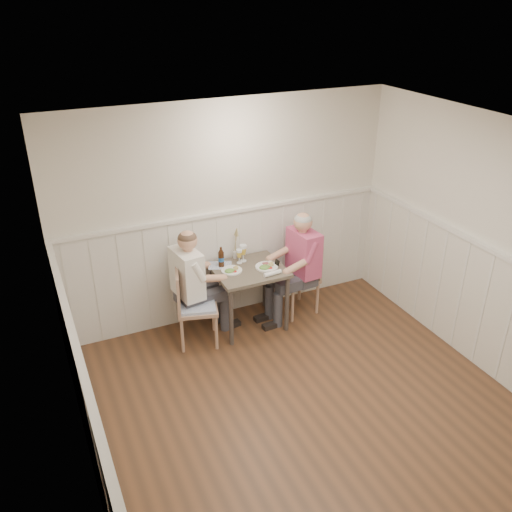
{
  "coord_description": "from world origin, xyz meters",
  "views": [
    {
      "loc": [
        -2.12,
        -3.16,
        3.64
      ],
      "look_at": [
        0.08,
        1.64,
        1.0
      ],
      "focal_mm": 38.0,
      "sensor_mm": 36.0,
      "label": 1
    }
  ],
  "objects_px": {
    "chair_right": "(301,274)",
    "man_in_pink": "(300,273)",
    "dining_table": "(249,277)",
    "diner_cream": "(192,293)",
    "chair_left": "(192,303)",
    "beer_bottle": "(221,258)",
    "grass_vase": "(235,244)"
  },
  "relations": [
    {
      "from": "chair_right",
      "to": "man_in_pink",
      "type": "distance_m",
      "value": 0.13
    },
    {
      "from": "dining_table",
      "to": "man_in_pink",
      "type": "bearing_deg",
      "value": -4.19
    },
    {
      "from": "diner_cream",
      "to": "chair_left",
      "type": "bearing_deg",
      "value": -108.99
    },
    {
      "from": "chair_left",
      "to": "diner_cream",
      "type": "distance_m",
      "value": 0.14
    },
    {
      "from": "chair_left",
      "to": "diner_cream",
      "type": "relative_size",
      "value": 0.69
    },
    {
      "from": "beer_bottle",
      "to": "man_in_pink",
      "type": "bearing_deg",
      "value": -13.86
    },
    {
      "from": "diner_cream",
      "to": "beer_bottle",
      "type": "height_order",
      "value": "diner_cream"
    },
    {
      "from": "man_in_pink",
      "to": "grass_vase",
      "type": "distance_m",
      "value": 0.86
    },
    {
      "from": "man_in_pink",
      "to": "grass_vase",
      "type": "relative_size",
      "value": 3.41
    },
    {
      "from": "diner_cream",
      "to": "beer_bottle",
      "type": "bearing_deg",
      "value": 16.91
    },
    {
      "from": "man_in_pink",
      "to": "chair_right",
      "type": "bearing_deg",
      "value": 54.71
    },
    {
      "from": "chair_left",
      "to": "man_in_pink",
      "type": "xyz_separation_m",
      "value": [
        1.36,
        0.02,
        0.07
      ]
    },
    {
      "from": "dining_table",
      "to": "diner_cream",
      "type": "bearing_deg",
      "value": 175.57
    },
    {
      "from": "dining_table",
      "to": "grass_vase",
      "type": "distance_m",
      "value": 0.43
    },
    {
      "from": "chair_left",
      "to": "beer_bottle",
      "type": "relative_size",
      "value": 3.8
    },
    {
      "from": "dining_table",
      "to": "man_in_pink",
      "type": "height_order",
      "value": "man_in_pink"
    },
    {
      "from": "chair_right",
      "to": "diner_cream",
      "type": "bearing_deg",
      "value": 179.5
    },
    {
      "from": "chair_right",
      "to": "diner_cream",
      "type": "xyz_separation_m",
      "value": [
        -1.39,
        0.01,
        0.07
      ]
    },
    {
      "from": "chair_left",
      "to": "man_in_pink",
      "type": "relative_size",
      "value": 0.68
    },
    {
      "from": "chair_left",
      "to": "grass_vase",
      "type": "relative_size",
      "value": 2.32
    },
    {
      "from": "chair_right",
      "to": "man_in_pink",
      "type": "height_order",
      "value": "man_in_pink"
    },
    {
      "from": "dining_table",
      "to": "man_in_pink",
      "type": "relative_size",
      "value": 0.58
    },
    {
      "from": "diner_cream",
      "to": "chair_right",
      "type": "bearing_deg",
      "value": -0.5
    },
    {
      "from": "dining_table",
      "to": "chair_left",
      "type": "height_order",
      "value": "chair_left"
    },
    {
      "from": "chair_right",
      "to": "diner_cream",
      "type": "height_order",
      "value": "diner_cream"
    },
    {
      "from": "chair_right",
      "to": "diner_cream",
      "type": "distance_m",
      "value": 1.39
    },
    {
      "from": "grass_vase",
      "to": "diner_cream",
      "type": "bearing_deg",
      "value": -157.92
    },
    {
      "from": "beer_bottle",
      "to": "grass_vase",
      "type": "height_order",
      "value": "grass_vase"
    },
    {
      "from": "dining_table",
      "to": "beer_bottle",
      "type": "height_order",
      "value": "beer_bottle"
    },
    {
      "from": "man_in_pink",
      "to": "chair_left",
      "type": "bearing_deg",
      "value": -179.35
    },
    {
      "from": "chair_right",
      "to": "diner_cream",
      "type": "relative_size",
      "value": 0.68
    },
    {
      "from": "grass_vase",
      "to": "man_in_pink",
      "type": "bearing_deg",
      "value": -27.38
    }
  ]
}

